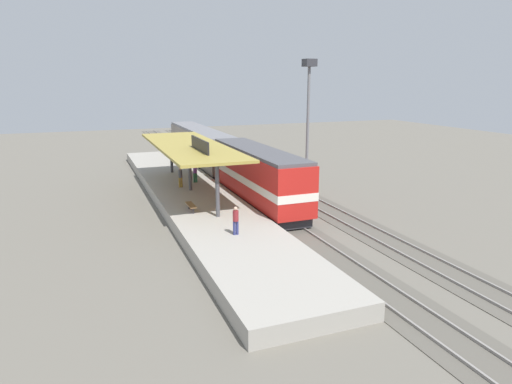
% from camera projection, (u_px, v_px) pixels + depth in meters
% --- Properties ---
extents(ground_plane, '(120.00, 120.00, 0.00)m').
position_uv_depth(ground_plane, '(264.00, 193.00, 39.76)').
color(ground_plane, '#666056').
extents(track_near, '(3.20, 110.00, 0.16)m').
position_uv_depth(track_near, '(243.00, 195.00, 39.05)').
color(track_near, '#565249').
rests_on(track_near, ground).
extents(track_far, '(3.20, 110.00, 0.16)m').
position_uv_depth(track_far, '(291.00, 191.00, 40.66)').
color(track_far, '#565249').
rests_on(track_far, ground).
extents(platform, '(6.00, 44.00, 0.90)m').
position_uv_depth(platform, '(191.00, 195.00, 37.33)').
color(platform, '#9E998E').
rests_on(platform, ground).
extents(station_canopy, '(5.20, 18.00, 4.70)m').
position_uv_depth(station_canopy, '(189.00, 147.00, 36.26)').
color(station_canopy, '#47474C').
rests_on(station_canopy, platform).
extents(platform_bench, '(0.44, 1.70, 0.50)m').
position_uv_depth(platform_bench, '(191.00, 205.00, 31.07)').
color(platform_bench, '#333338').
rests_on(platform_bench, platform).
extents(locomotive, '(2.93, 14.43, 4.44)m').
position_uv_depth(locomotive, '(258.00, 176.00, 35.28)').
color(locomotive, '#28282D').
rests_on(locomotive, track_near).
extents(passenger_carriage_single, '(2.90, 20.00, 4.24)m').
position_uv_depth(passenger_carriage_single, '(201.00, 147.00, 51.59)').
color(passenger_carriage_single, '#28282D').
rests_on(passenger_carriage_single, track_near).
extents(light_mast, '(1.10, 1.10, 11.70)m').
position_uv_depth(light_mast, '(309.00, 95.00, 42.57)').
color(light_mast, slate).
rests_on(light_mast, ground).
extents(person_waiting, '(0.34, 0.34, 1.71)m').
position_uv_depth(person_waiting, '(195.00, 172.00, 39.81)').
color(person_waiting, '#23603D').
rests_on(person_waiting, platform).
extents(person_walking, '(0.34, 0.34, 1.71)m').
position_uv_depth(person_walking, '(236.00, 219.00, 26.21)').
color(person_walking, navy).
rests_on(person_walking, platform).
extents(person_boarding, '(0.34, 0.34, 1.71)m').
position_uv_depth(person_boarding, '(180.00, 176.00, 37.97)').
color(person_boarding, olive).
rests_on(person_boarding, platform).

